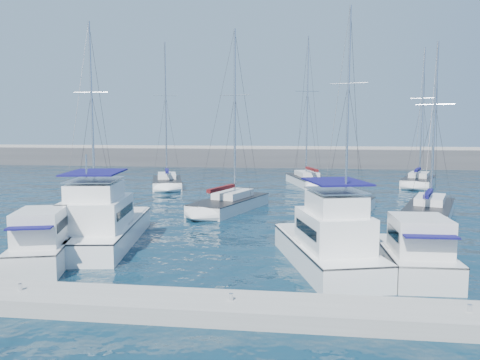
# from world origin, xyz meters

# --- Properties ---
(ground) EXTENTS (220.00, 220.00, 0.00)m
(ground) POSITION_xyz_m (0.00, 0.00, 0.00)
(ground) COLOR black
(ground) RESTS_ON ground
(breakwater) EXTENTS (160.00, 6.00, 4.45)m
(breakwater) POSITION_xyz_m (0.00, 52.00, 1.05)
(breakwater) COLOR #424244
(breakwater) RESTS_ON ground
(dock) EXTENTS (40.00, 2.20, 0.60)m
(dock) POSITION_xyz_m (0.00, -11.00, 0.30)
(dock) COLOR gray
(dock) RESTS_ON ground
(dock_cleat_near_port) EXTENTS (0.16, 0.16, 0.25)m
(dock_cleat_near_port) POSITION_xyz_m (-8.00, -11.00, 0.72)
(dock_cleat_near_port) COLOR silver
(dock_cleat_near_port) RESTS_ON dock
(dock_cleat_centre) EXTENTS (0.16, 0.16, 0.25)m
(dock_cleat_centre) POSITION_xyz_m (0.00, -11.00, 0.72)
(dock_cleat_centre) COLOR silver
(dock_cleat_centre) RESTS_ON dock
(dock_cleat_near_stbd) EXTENTS (0.16, 0.16, 0.25)m
(dock_cleat_near_stbd) POSITION_xyz_m (8.00, -11.00, 0.72)
(dock_cleat_near_stbd) COLOR silver
(dock_cleat_near_stbd) RESTS_ON dock
(motor_yacht_port_outer) EXTENTS (3.98, 6.44, 3.20)m
(motor_yacht_port_outer) POSITION_xyz_m (-9.94, -5.98, 0.94)
(motor_yacht_port_outer) COLOR silver
(motor_yacht_port_outer) RESTS_ON ground
(motor_yacht_port_inner) EXTENTS (5.16, 10.59, 4.69)m
(motor_yacht_port_inner) POSITION_xyz_m (-8.79, -1.95, 1.13)
(motor_yacht_port_inner) COLOR white
(motor_yacht_port_inner) RESTS_ON ground
(motor_yacht_stbd_inner) EXTENTS (5.33, 9.05, 4.69)m
(motor_yacht_stbd_inner) POSITION_xyz_m (3.74, -4.76, 1.13)
(motor_yacht_stbd_inner) COLOR white
(motor_yacht_stbd_inner) RESTS_ON ground
(motor_yacht_stbd_outer) EXTENTS (2.88, 5.64, 3.20)m
(motor_yacht_stbd_outer) POSITION_xyz_m (7.56, -5.49, 0.94)
(motor_yacht_stbd_outer) COLOR silver
(motor_yacht_stbd_outer) RESTS_ON ground
(sailboat_mid_a) EXTENTS (3.44, 8.28, 14.85)m
(sailboat_mid_a) POSITION_xyz_m (-13.38, 6.55, 0.52)
(sailboat_mid_a) COLOR white
(sailboat_mid_a) RESTS_ON ground
(sailboat_mid_b) EXTENTS (5.79, 9.21, 14.73)m
(sailboat_mid_b) POSITION_xyz_m (-3.21, 9.98, 0.52)
(sailboat_mid_b) COLOR silver
(sailboat_mid_b) RESTS_ON ground
(sailboat_mid_d) EXTENTS (6.12, 10.08, 15.91)m
(sailboat_mid_d) POSITION_xyz_m (5.54, 8.58, 0.52)
(sailboat_mid_d) COLOR white
(sailboat_mid_d) RESTS_ON ground
(sailboat_mid_e) EXTENTS (5.76, 9.15, 13.28)m
(sailboat_mid_e) POSITION_xyz_m (11.93, 9.09, 0.50)
(sailboat_mid_e) COLOR white
(sailboat_mid_e) RESTS_ON ground
(sailboat_back_a) EXTENTS (5.22, 8.47, 16.27)m
(sailboat_back_a) POSITION_xyz_m (-12.37, 23.45, 0.54)
(sailboat_back_a) COLOR white
(sailboat_back_a) RESTS_ON ground
(sailboat_back_b) EXTENTS (5.38, 9.32, 17.30)m
(sailboat_back_b) POSITION_xyz_m (3.24, 27.48, 0.54)
(sailboat_back_b) COLOR white
(sailboat_back_b) RESTS_ON ground
(sailboat_back_c) EXTENTS (5.40, 8.00, 15.86)m
(sailboat_back_c) POSITION_xyz_m (15.67, 28.07, 0.55)
(sailboat_back_c) COLOR silver
(sailboat_back_c) RESTS_ON ground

